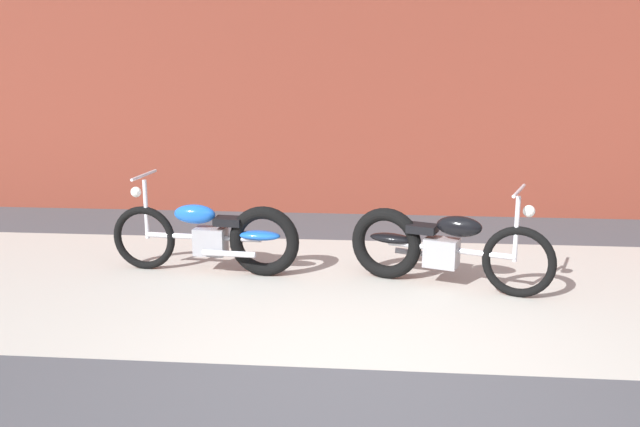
# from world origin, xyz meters

# --- Properties ---
(ground_plane) EXTENTS (80.00, 80.00, 0.00)m
(ground_plane) POSITION_xyz_m (0.00, 0.00, 0.00)
(ground_plane) COLOR #47474C
(sidewalk_slab) EXTENTS (36.00, 3.50, 0.01)m
(sidewalk_slab) POSITION_xyz_m (0.00, 1.75, 0.00)
(sidewalk_slab) COLOR #B2ADA3
(sidewalk_slab) RESTS_ON ground
(brick_building_wall) EXTENTS (36.00, 0.50, 5.45)m
(brick_building_wall) POSITION_xyz_m (0.00, 5.20, 2.73)
(brick_building_wall) COLOR brown
(brick_building_wall) RESTS_ON ground
(motorcycle_blue) EXTENTS (2.01, 0.58, 1.03)m
(motorcycle_blue) POSITION_xyz_m (-1.52, 2.10, 0.40)
(motorcycle_blue) COLOR black
(motorcycle_blue) RESTS_ON ground
(motorcycle_black) EXTENTS (1.92, 0.89, 1.03)m
(motorcycle_black) POSITION_xyz_m (0.67, 1.93, 0.40)
(motorcycle_black) COLOR black
(motorcycle_black) RESTS_ON ground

